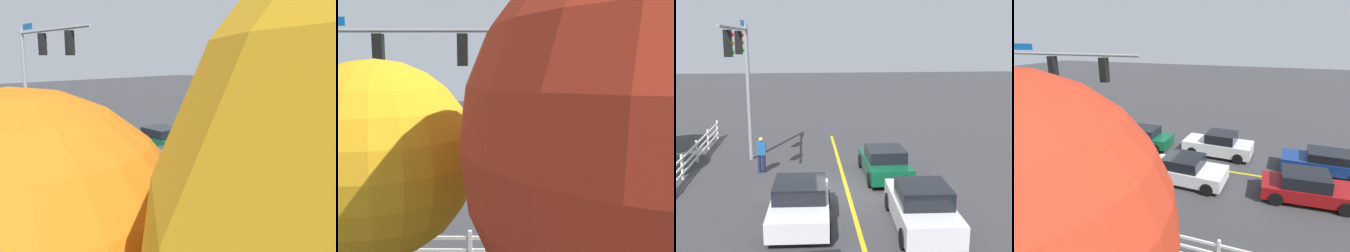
{
  "view_description": "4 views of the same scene",
  "coord_description": "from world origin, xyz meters",
  "views": [
    {
      "loc": [
        -13.94,
        11.72,
        5.5
      ],
      "look_at": [
        -1.77,
        0.69,
        2.28
      ],
      "focal_mm": 38.84,
      "sensor_mm": 36.0,
      "label": 1
    },
    {
      "loc": [
        -1.37,
        16.37,
        5.18
      ],
      "look_at": [
        -1.33,
        -0.13,
        2.93
      ],
      "focal_mm": 39.58,
      "sensor_mm": 36.0,
      "label": 2
    },
    {
      "loc": [
        -16.14,
        1.69,
        6.18
      ],
      "look_at": [
        -1.87,
        0.32,
        3.15
      ],
      "focal_mm": 44.71,
      "sensor_mm": 36.0,
      "label": 3
    },
    {
      "loc": [
        -7.0,
        14.49,
        7.3
      ],
      "look_at": [
        -2.22,
        1.23,
        2.82
      ],
      "focal_mm": 30.15,
      "sensor_mm": 36.0,
      "label": 4
    }
  ],
  "objects": [
    {
      "name": "ground_plane",
      "position": [
        0.0,
        0.0,
        0.0
      ],
      "size": [
        120.0,
        120.0,
        0.0
      ],
      "primitive_type": "plane",
      "color": "#38383A"
    },
    {
      "name": "lane_center_stripe",
      "position": [
        -4.0,
        0.0,
        0.0
      ],
      "size": [
        28.0,
        0.16,
        0.01
      ],
      "primitive_type": "cube",
      "color": "gold",
      "rests_on": "ground_plane"
    },
    {
      "name": "signal_assembly",
      "position": [
        3.23,
        4.48,
        4.91
      ],
      "size": [
        6.89,
        0.38,
        7.0
      ],
      "color": "gray",
      "rests_on": "ground_plane"
    },
    {
      "name": "car_0",
      "position": [
        -2.7,
        1.9,
        0.68
      ],
      "size": [
        4.07,
        2.19,
        1.41
      ],
      "rotation": [
        0.0,
        0.0,
        3.1
      ],
      "color": "silver",
      "rests_on": "ground_plane"
    },
    {
      "name": "car_2",
      "position": [
        -9.6,
        -1.66,
        0.65
      ],
      "size": [
        4.51,
        2.02,
        1.3
      ],
      "rotation": [
        0.0,
        0.0,
        6.26
      ],
      "color": "navy",
      "rests_on": "ground_plane"
    },
    {
      "name": "car_3",
      "position": [
        -3.52,
        -2.08,
        0.72
      ],
      "size": [
        4.35,
        2.05,
        1.55
      ],
      "rotation": [
        0.0,
        0.0,
        6.24
      ],
      "color": "silver",
      "rests_on": "ground_plane"
    },
    {
      "name": "car_4",
      "position": [
        1.78,
        -1.86,
        0.66
      ],
      "size": [
        4.09,
        1.93,
        1.37
      ],
      "rotation": [
        0.0,
        0.0,
        6.29
      ],
      "color": "#0C4C2D",
      "rests_on": "ground_plane"
    },
    {
      "name": "pedestrian",
      "position": [
        2.89,
        3.73,
        0.93
      ],
      "size": [
        0.26,
        0.4,
        1.69
      ],
      "rotation": [
        0.0,
        0.0,
        3.14
      ],
      "color": "#191E3F",
      "rests_on": "ground_plane"
    },
    {
      "name": "white_rail_fence",
      "position": [
        -3.0,
        7.14,
        0.6
      ],
      "size": [
        26.1,
        0.1,
        1.15
      ],
      "color": "white",
      "rests_on": "ground_plane"
    },
    {
      "name": "tree_2",
      "position": [
        0.94,
        9.86,
        3.69
      ],
      "size": [
        3.53,
        3.53,
        5.47
      ],
      "color": "brown",
      "rests_on": "ground_plane"
    },
    {
      "name": "tree_4",
      "position": [
        -3.36,
        11.99,
        4.38
      ],
      "size": [
        5.13,
        5.13,
        6.96
      ],
      "color": "brown",
      "rests_on": "ground_plane"
    }
  ]
}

